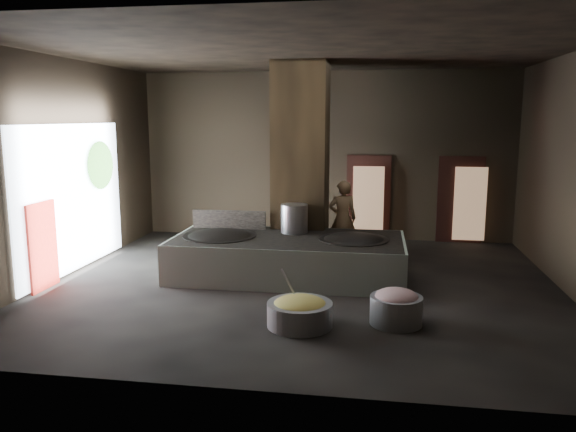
% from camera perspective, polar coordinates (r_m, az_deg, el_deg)
% --- Properties ---
extents(floor, '(10.00, 9.00, 0.10)m').
position_cam_1_polar(floor, '(11.31, 1.47, -7.15)').
color(floor, black).
rests_on(floor, ground).
extents(ceiling, '(10.00, 9.00, 0.10)m').
position_cam_1_polar(ceiling, '(10.88, 1.58, 16.68)').
color(ceiling, black).
rests_on(ceiling, back_wall).
extents(back_wall, '(10.00, 0.10, 4.50)m').
position_cam_1_polar(back_wall, '(15.36, 3.76, 6.12)').
color(back_wall, black).
rests_on(back_wall, ground).
extents(front_wall, '(10.00, 0.10, 4.50)m').
position_cam_1_polar(front_wall, '(6.41, -3.84, 0.70)').
color(front_wall, black).
rests_on(front_wall, ground).
extents(left_wall, '(0.10, 9.00, 4.50)m').
position_cam_1_polar(left_wall, '(12.56, -22.06, 4.55)').
color(left_wall, black).
rests_on(left_wall, ground).
extents(pillar, '(1.20, 1.20, 4.50)m').
position_cam_1_polar(pillar, '(12.77, 1.31, 5.35)').
color(pillar, black).
rests_on(pillar, ground).
extents(hearth_platform, '(4.77, 2.28, 0.83)m').
position_cam_1_polar(hearth_platform, '(11.70, 0.00, -4.20)').
color(hearth_platform, silver).
rests_on(hearth_platform, ground).
extents(platform_cap, '(4.66, 2.24, 0.03)m').
position_cam_1_polar(platform_cap, '(11.61, 0.00, -2.28)').
color(platform_cap, black).
rests_on(platform_cap, hearth_platform).
extents(wok_left, '(1.50, 1.50, 0.41)m').
position_cam_1_polar(wok_left, '(11.88, -6.96, -2.39)').
color(wok_left, black).
rests_on(wok_left, hearth_platform).
extents(wok_left_rim, '(1.53, 1.53, 0.05)m').
position_cam_1_polar(wok_left_rim, '(11.87, -6.97, -2.06)').
color(wok_left_rim, black).
rests_on(wok_left_rim, hearth_platform).
extents(wok_right, '(1.40, 1.40, 0.39)m').
position_cam_1_polar(wok_right, '(11.54, 6.68, -2.75)').
color(wok_right, black).
rests_on(wok_right, hearth_platform).
extents(wok_right_rim, '(1.43, 1.43, 0.05)m').
position_cam_1_polar(wok_right_rim, '(11.53, 6.69, -2.41)').
color(wok_right_rim, black).
rests_on(wok_right_rim, hearth_platform).
extents(stock_pot, '(0.58, 0.58, 0.62)m').
position_cam_1_polar(stock_pot, '(12.07, 0.65, -0.28)').
color(stock_pot, '#9A9CA1').
rests_on(stock_pot, hearth_platform).
extents(splash_guard, '(1.66, 0.06, 0.41)m').
position_cam_1_polar(splash_guard, '(12.58, -5.99, -0.37)').
color(splash_guard, black).
rests_on(splash_guard, hearth_platform).
extents(cook, '(0.73, 0.55, 1.82)m').
position_cam_1_polar(cook, '(13.39, 5.57, -0.26)').
color(cook, '#94714B').
rests_on(cook, ground).
extents(veg_basin, '(1.37, 1.37, 0.39)m').
position_cam_1_polar(veg_basin, '(9.06, 1.20, -9.95)').
color(veg_basin, gray).
rests_on(veg_basin, ground).
extents(veg_fill, '(0.86, 0.86, 0.26)m').
position_cam_1_polar(veg_fill, '(9.01, 1.21, -9.00)').
color(veg_fill, '#8BA851').
rests_on(veg_fill, veg_basin).
extents(ladle, '(0.33, 0.30, 0.74)m').
position_cam_1_polar(ladle, '(9.11, 0.40, -7.46)').
color(ladle, '#9A9CA1').
rests_on(ladle, veg_basin).
extents(meat_basin, '(0.96, 0.96, 0.46)m').
position_cam_1_polar(meat_basin, '(9.29, 10.92, -9.37)').
color(meat_basin, gray).
rests_on(meat_basin, ground).
extents(meat_fill, '(0.69, 0.69, 0.27)m').
position_cam_1_polar(meat_fill, '(9.22, 10.97, -8.08)').
color(meat_fill, '#AA666D').
rests_on(meat_fill, meat_basin).
extents(doorway_near, '(1.18, 0.08, 2.38)m').
position_cam_1_polar(doorway_near, '(15.32, 8.16, 1.70)').
color(doorway_near, black).
rests_on(doorway_near, ground).
extents(doorway_near_glow, '(0.81, 0.04, 1.93)m').
position_cam_1_polar(doorway_near_glow, '(15.04, 8.14, 1.35)').
color(doorway_near_glow, '#8C6647').
rests_on(doorway_near_glow, ground).
extents(doorway_far, '(1.18, 0.08, 2.38)m').
position_cam_1_polar(doorway_far, '(15.47, 17.08, 1.44)').
color(doorway_far, black).
rests_on(doorway_far, ground).
extents(doorway_far_glow, '(0.82, 0.04, 1.93)m').
position_cam_1_polar(doorway_far_glow, '(15.41, 17.99, 1.17)').
color(doorway_far_glow, '#8C6647').
rests_on(doorway_far_glow, ground).
extents(left_opening, '(0.04, 4.20, 3.10)m').
position_cam_1_polar(left_opening, '(12.75, -21.02, 1.74)').
color(left_opening, white).
rests_on(left_opening, ground).
extents(pavilion_sliver, '(0.05, 0.90, 1.70)m').
position_cam_1_polar(pavilion_sliver, '(11.75, -23.65, -2.81)').
color(pavilion_sliver, maroon).
rests_on(pavilion_sliver, ground).
extents(tree_silhouette, '(0.28, 1.10, 1.10)m').
position_cam_1_polar(tree_silhouette, '(13.59, -18.51, 4.91)').
color(tree_silhouette, '#194714').
rests_on(tree_silhouette, left_opening).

